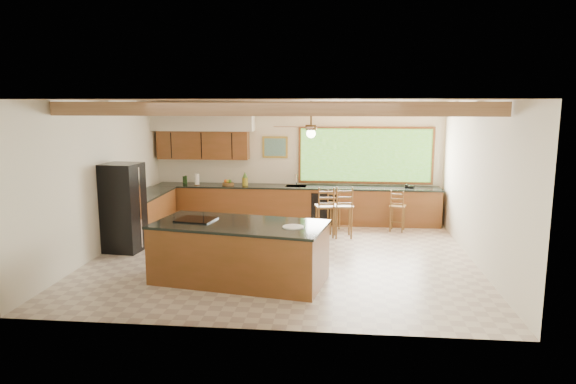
# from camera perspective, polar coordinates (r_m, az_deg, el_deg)

# --- Properties ---
(ground) EXTENTS (7.20, 7.20, 0.00)m
(ground) POSITION_cam_1_polar(r_m,az_deg,el_deg) (10.04, -0.57, -7.21)
(ground) COLOR beige
(ground) RESTS_ON ground
(room_shell) EXTENTS (7.27, 6.54, 3.02)m
(room_shell) POSITION_cam_1_polar(r_m,az_deg,el_deg) (10.29, -1.13, 5.78)
(room_shell) COLOR silver
(room_shell) RESTS_ON ground
(counter_run) EXTENTS (7.12, 3.10, 1.27)m
(counter_run) POSITION_cam_1_polar(r_m,az_deg,el_deg) (12.45, -3.04, -1.63)
(counter_run) COLOR brown
(counter_run) RESTS_ON ground
(island) EXTENTS (3.02, 1.80, 1.01)m
(island) POSITION_cam_1_polar(r_m,az_deg,el_deg) (8.66, -5.39, -6.63)
(island) COLOR brown
(island) RESTS_ON ground
(refrigerator) EXTENTS (0.76, 0.74, 1.77)m
(refrigerator) POSITION_cam_1_polar(r_m,az_deg,el_deg) (10.76, -17.81, -1.65)
(refrigerator) COLOR black
(refrigerator) RESTS_ON ground
(bar_stool_a) EXTENTS (0.47, 0.47, 1.17)m
(bar_stool_a) POSITION_cam_1_polar(r_m,az_deg,el_deg) (11.30, 6.16, -1.69)
(bar_stool_a) COLOR brown
(bar_stool_a) RESTS_ON ground
(bar_stool_b) EXTENTS (0.48, 0.48, 1.14)m
(bar_stool_b) POSITION_cam_1_polar(r_m,az_deg,el_deg) (11.31, 4.11, -1.72)
(bar_stool_b) COLOR brown
(bar_stool_b) RESTS_ON ground
(bar_stool_c) EXTENTS (0.35, 0.35, 0.94)m
(bar_stool_c) POSITION_cam_1_polar(r_m,az_deg,el_deg) (12.17, 5.12, -1.48)
(bar_stool_c) COLOR brown
(bar_stool_c) RESTS_ON ground
(bar_stool_d) EXTENTS (0.43, 0.43, 0.98)m
(bar_stool_d) POSITION_cam_1_polar(r_m,az_deg,el_deg) (12.09, 12.12, -1.64)
(bar_stool_d) COLOR brown
(bar_stool_d) RESTS_ON ground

